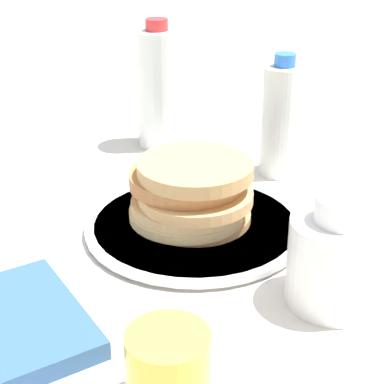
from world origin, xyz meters
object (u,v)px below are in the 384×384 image
plate (192,226)px  juice_glass (168,371)px  cream_jug (337,258)px  water_bottle_mid (158,88)px  pancake_stack (191,193)px  water_bottle_near (281,120)px

plate → juice_glass: juice_glass is taller
cream_jug → water_bottle_mid: bearing=22.4°
plate → pancake_stack: pancake_stack is taller
plate → cream_jug: 0.21m
water_bottle_mid → cream_jug: bearing=-157.6°
juice_glass → plate: bearing=-5.9°
water_bottle_near → water_bottle_mid: size_ratio=0.88×
juice_glass → cream_jug: 0.23m
pancake_stack → water_bottle_near: water_bottle_near is taller
juice_glass → water_bottle_mid: bearing=1.2°
water_bottle_near → plate: bearing=141.8°
plate → pancake_stack: 0.05m
plate → water_bottle_near: bearing=-38.2°
water_bottle_near → water_bottle_mid: (0.12, 0.18, 0.01)m
pancake_stack → plate: bearing=-68.0°
plate → cream_jug: cream_jug is taller
plate → water_bottle_near: (0.17, -0.14, 0.08)m
juice_glass → water_bottle_near: (0.47, -0.17, 0.05)m
water_bottle_mid → water_bottle_near: bearing=-124.4°
plate → juice_glass: size_ratio=3.74×
water_bottle_mid → plate: bearing=-171.7°
pancake_stack → cream_jug: (-0.15, -0.14, -0.00)m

